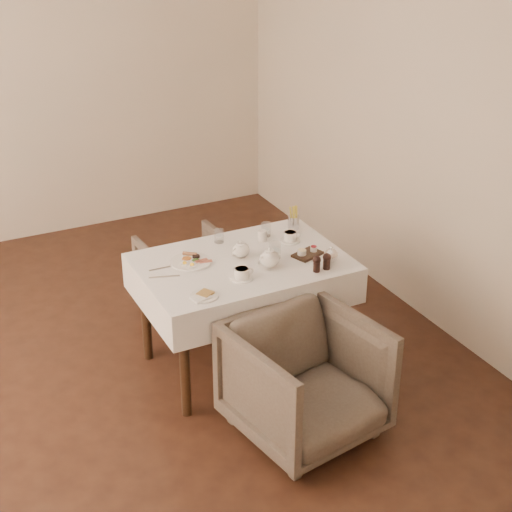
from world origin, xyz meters
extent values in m
plane|color=black|center=(0.00, 0.00, 0.00)|extent=(5.00, 5.00, 0.00)
plane|color=beige|center=(0.00, 2.50, 1.45)|extent=(4.50, 0.00, 4.50)
plane|color=beige|center=(0.00, -2.50, 1.45)|extent=(4.50, 0.00, 4.50)
plane|color=beige|center=(2.25, 0.00, 1.45)|extent=(0.00, 5.00, 5.00)
cube|color=black|center=(0.80, -0.15, 0.72)|extent=(1.20, 0.80, 0.04)
cube|color=white|center=(0.80, -0.15, 0.64)|extent=(1.28, 0.88, 0.23)
cylinder|color=black|center=(0.26, 0.19, 0.35)|extent=(0.06, 0.06, 0.70)
cylinder|color=black|center=(1.34, 0.19, 0.35)|extent=(0.06, 0.06, 0.70)
cylinder|color=black|center=(0.26, -0.49, 0.35)|extent=(0.06, 0.06, 0.70)
cylinder|color=black|center=(1.34, -0.49, 0.35)|extent=(0.06, 0.06, 0.70)
imported|color=#4C4038|center=(0.81, -0.94, 0.35)|extent=(0.87, 0.89, 0.70)
imported|color=#4C4038|center=(0.75, 0.66, 0.29)|extent=(0.65, 0.67, 0.57)
cylinder|color=white|center=(0.51, -0.03, 0.76)|extent=(0.25, 0.25, 0.01)
ellipsoid|color=#B46020|center=(0.50, 0.01, 0.77)|extent=(0.06, 0.06, 0.02)
cylinder|color=brown|center=(0.53, 0.05, 0.78)|extent=(0.08, 0.08, 0.02)
cylinder|color=black|center=(0.56, 0.00, 0.77)|extent=(0.05, 0.05, 0.01)
cube|color=maroon|center=(0.57, -0.07, 0.77)|extent=(0.08, 0.04, 0.01)
ellipsoid|color=#264C19|center=(0.54, -0.03, 0.77)|extent=(0.05, 0.04, 0.02)
cylinder|color=white|center=(0.41, -0.46, 0.76)|extent=(0.16, 0.16, 0.01)
cube|color=olive|center=(0.42, -0.45, 0.77)|extent=(0.11, 0.11, 0.01)
cube|color=white|center=(0.38, -0.48, 0.76)|extent=(0.12, 0.10, 0.01)
cylinder|color=white|center=(1.05, 0.06, 0.79)|extent=(0.07, 0.07, 0.07)
cylinder|color=white|center=(0.70, -0.36, 0.76)|extent=(0.14, 0.14, 0.01)
cylinder|color=white|center=(0.70, -0.36, 0.79)|extent=(0.11, 0.11, 0.06)
cylinder|color=#B07F4F|center=(0.70, -0.36, 0.82)|extent=(0.08, 0.08, 0.00)
cylinder|color=white|center=(1.21, -0.03, 0.76)|extent=(0.13, 0.13, 0.01)
cylinder|color=white|center=(1.21, -0.03, 0.79)|extent=(0.11, 0.11, 0.06)
cylinder|color=#B07F4F|center=(1.21, -0.03, 0.82)|extent=(0.08, 0.08, 0.00)
cylinder|color=silver|center=(0.79, 0.16, 0.80)|extent=(0.08, 0.08, 0.09)
cylinder|color=silver|center=(1.00, -0.20, 0.81)|extent=(0.09, 0.09, 0.10)
cylinder|color=silver|center=(1.10, 0.12, 0.80)|extent=(0.08, 0.08, 0.09)
cube|color=black|center=(1.20, -0.27, 0.76)|extent=(0.21, 0.17, 0.02)
cylinder|color=white|center=(1.16, -0.27, 0.79)|extent=(0.06, 0.06, 0.03)
cylinder|color=maroon|center=(1.25, -0.26, 0.79)|extent=(0.04, 0.04, 0.03)
cylinder|color=silver|center=(1.32, 0.13, 0.80)|extent=(0.08, 0.08, 0.09)
cube|color=silver|center=(0.33, -0.02, 0.76)|extent=(0.19, 0.02, 0.00)
cube|color=silver|center=(0.29, -0.14, 0.76)|extent=(0.18, 0.07, 0.00)
camera|label=1|loc=(-1.08, -4.08, 2.94)|focal=55.00mm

